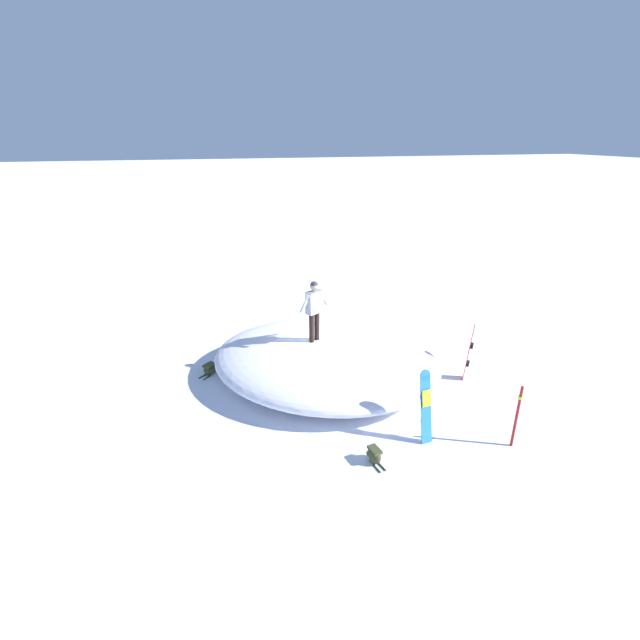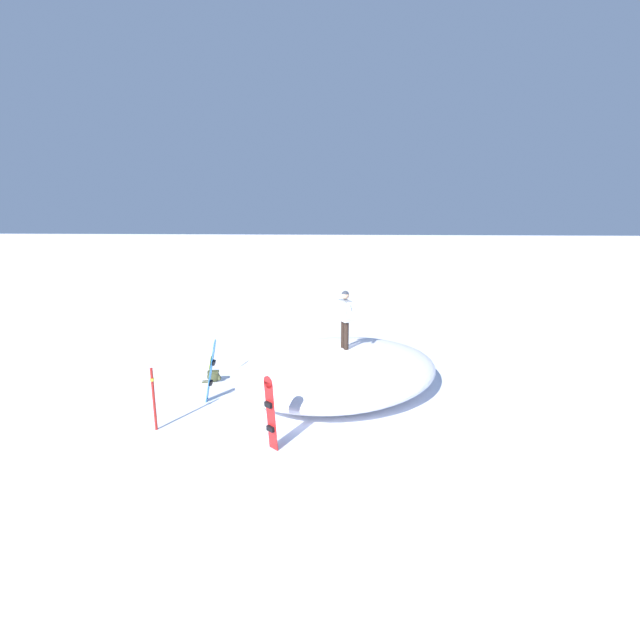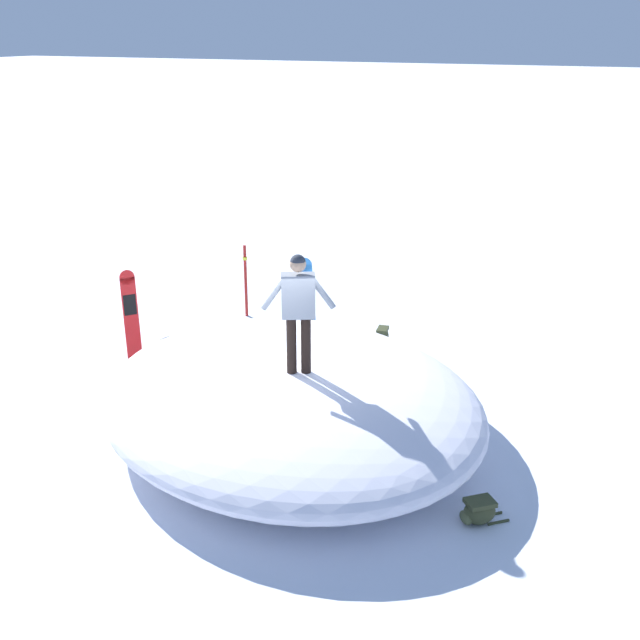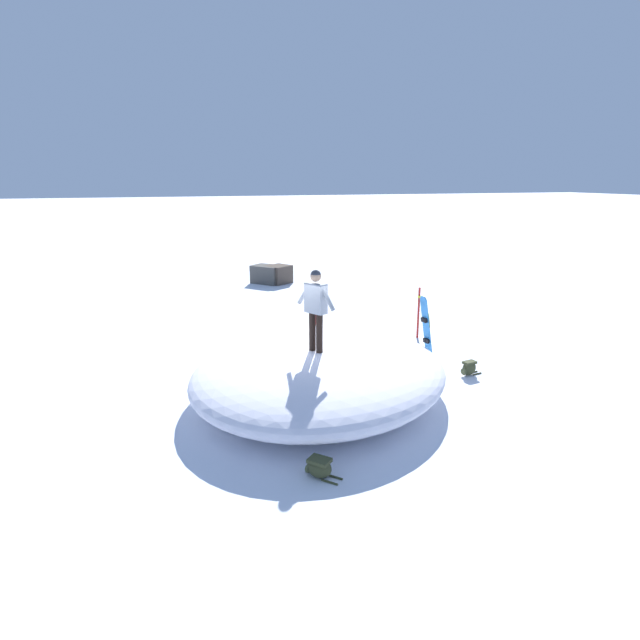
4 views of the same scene
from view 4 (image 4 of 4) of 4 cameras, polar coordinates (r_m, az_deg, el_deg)
ground at (r=12.18m, az=-0.67°, el=-6.98°), size 240.00×240.00×0.00m
snow_mound at (r=11.48m, az=0.03°, el=-5.48°), size 8.24×8.02×1.09m
snowboarder_standing at (r=10.74m, az=-0.46°, el=1.81°), size 0.94×0.56×1.71m
snowboard_primary_upright at (r=13.83m, az=11.32°, el=-0.71°), size 0.31×0.37×1.71m
snowboard_secondary_upright at (r=15.17m, az=-0.18°, el=0.94°), size 0.27×0.29×1.68m
backpack_near at (r=13.17m, az=15.70°, el=-4.99°), size 0.29×0.58×0.35m
backpack_far at (r=8.67m, az=-0.13°, el=-15.55°), size 0.59×0.57×0.32m
trail_marker_pole at (r=15.71m, az=10.54°, el=0.92°), size 0.10×0.10×1.51m
rock_outcrop at (r=23.70m, az=-5.17°, el=4.91°), size 1.58×1.87×0.79m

